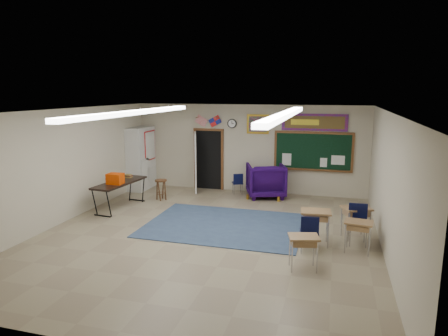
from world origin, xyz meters
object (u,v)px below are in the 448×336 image
(wingback_armchair, at_px, (266,180))
(student_desk_front_right, at_px, (356,221))
(folding_table, at_px, (120,194))
(student_desk_front_left, at_px, (315,226))
(wooden_stool, at_px, (161,189))

(wingback_armchair, bearing_deg, student_desk_front_right, 111.51)
(student_desk_front_right, xyz_separation_m, folding_table, (-6.64, 0.68, 0.02))
(wingback_armchair, distance_m, student_desk_front_right, 4.17)
(student_desk_front_left, bearing_deg, student_desk_front_right, 31.13)
(student_desk_front_left, xyz_separation_m, student_desk_front_right, (0.90, 0.66, -0.02))
(wingback_armchair, xyz_separation_m, student_desk_front_left, (1.80, -3.83, -0.11))
(student_desk_front_left, height_order, folding_table, folding_table)
(folding_table, bearing_deg, student_desk_front_left, -7.71)
(student_desk_front_right, distance_m, wooden_stool, 6.16)
(wingback_armchair, xyz_separation_m, wooden_stool, (-3.16, -1.30, -0.21))
(wooden_stool, bearing_deg, folding_table, -123.03)
(wingback_armchair, height_order, student_desk_front_right, wingback_armchair)
(student_desk_front_left, relative_size, student_desk_front_right, 1.04)
(student_desk_front_left, height_order, wooden_stool, student_desk_front_left)
(wingback_armchair, relative_size, student_desk_front_right, 1.58)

